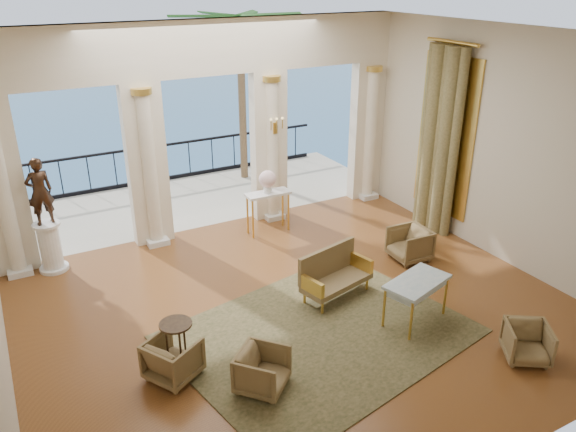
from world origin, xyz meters
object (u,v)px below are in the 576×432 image
armchair_a (262,369)px  pedestal (51,248)px  armchair_b (528,341)px  side_table (176,330)px  settee (333,273)px  statue (40,191)px  armchair_c (410,243)px  game_table (417,285)px  armchair_d (173,357)px  console_table (268,199)px

armchair_a → pedestal: 5.41m
armchair_a → pedestal: size_ratio=0.67×
armchair_b → side_table: (-4.63, 2.31, 0.34)m
armchair_b → settee: 3.31m
statue → side_table: statue is taller
armchair_c → game_table: size_ratio=0.58×
armchair_a → armchair_c: 4.74m
armchair_c → armchair_d: armchair_c is taller
game_table → pedestal: pedestal is taller
settee → game_table: bearing=-74.2°
armchair_b → console_table: size_ratio=0.64×
settee → pedestal: size_ratio=1.44×
settee → statue: 5.58m
armchair_b → console_table: 6.02m
armchair_c → console_table: 3.19m
armchair_b → pedestal: size_ratio=0.64×
pedestal → armchair_a: bearing=-67.4°
armchair_a → armchair_c: (4.29, 2.02, 0.03)m
armchair_d → statue: 4.49m
pedestal → console_table: 4.49m
statue → console_table: 4.57m
side_table → pedestal: bearing=106.7°
armchair_b → armchair_c: armchair_c is taller
settee → game_table: size_ratio=1.14×
game_table → armchair_b: bearing=-79.3°
armchair_c → settee: (-2.09, -0.41, 0.07)m
game_table → statue: 6.95m
armchair_a → armchair_b: armchair_a is taller
armchair_d → side_table: side_table is taller
armchair_d → statue: statue is taller
game_table → pedestal: 6.89m
console_table → armchair_b: bearing=-75.3°
statue → side_table: (1.20, -3.99, -0.98)m
armchair_b → game_table: game_table is taller
armchair_b → settee: settee is taller
armchair_b → settee: size_ratio=0.44×
armchair_b → pedestal: 8.58m
armchair_a → side_table: size_ratio=0.87×
armchair_d → game_table: game_table is taller
settee → pedestal: bearing=128.4°
settee → statue: size_ratio=1.11×
armchair_a → armchair_c: size_ratio=0.91×
pedestal → console_table: bearing=-5.8°
armchair_c → settee: settee is taller
armchair_c → armchair_b: bearing=-6.0°
settee → armchair_c: bearing=-2.2°
armchair_d → statue: size_ratio=0.53×
armchair_c → side_table: 5.27m
settee → side_table: 3.14m
armchair_b → side_table: 5.18m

